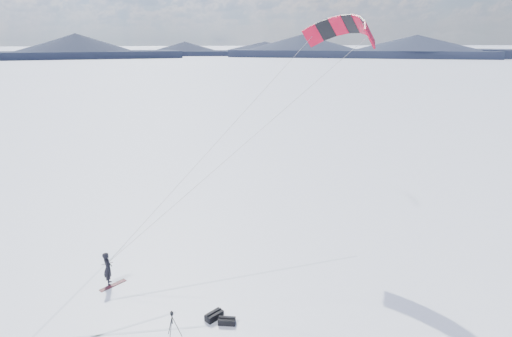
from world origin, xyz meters
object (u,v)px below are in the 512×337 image
object	(u,v)px
gear_bag_b	(227,321)
snowboard	(113,285)
gear_bag_a	(214,316)
tripod	(172,321)
snowkiter	(110,284)

from	to	relation	value
gear_bag_b	snowboard	bearing A→B (deg)	157.90
snowboard	gear_bag_a	xyz separation A→B (m)	(4.49, -3.92, 0.14)
tripod	gear_bag_b	distance (m)	2.43
gear_bag_a	gear_bag_b	xyz separation A→B (m)	(0.47, -0.49, -0.01)
snowkiter	gear_bag_a	bearing A→B (deg)	-143.02
snowboard	gear_bag_b	bearing A→B (deg)	-76.13
snowboard	gear_bag_a	world-z (taller)	gear_bag_a
snowkiter	snowboard	bearing A→B (deg)	-152.35
snowkiter	snowboard	world-z (taller)	snowkiter
tripod	snowboard	bearing A→B (deg)	119.12
tripod	gear_bag_b	size ratio (longest dim) A/B	1.51
gear_bag_a	gear_bag_b	bearing A→B (deg)	-77.32
snowboard	gear_bag_a	bearing A→B (deg)	-75.64
gear_bag_a	snowkiter	bearing A→B (deg)	107.01
snowkiter	gear_bag_b	size ratio (longest dim) A/B	2.13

